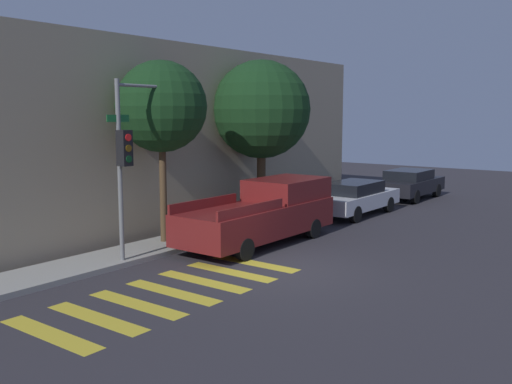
{
  "coord_description": "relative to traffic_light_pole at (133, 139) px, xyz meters",
  "views": [
    {
      "loc": [
        -11.41,
        -8.0,
        3.89
      ],
      "look_at": [
        1.96,
        2.1,
        1.6
      ],
      "focal_mm": 40.0,
      "sensor_mm": 36.0,
      "label": 1
    }
  ],
  "objects": [
    {
      "name": "ground_plane",
      "position": [
        1.61,
        -3.37,
        -3.25
      ],
      "size": [
        60.0,
        60.0,
        0.0
      ],
      "primitive_type": "plane",
      "color": "#2D2B30"
    },
    {
      "name": "sidewalk",
      "position": [
        1.61,
        0.65,
        -3.18
      ],
      "size": [
        26.0,
        1.64,
        0.14
      ],
      "primitive_type": "cube",
      "color": "gray",
      "rests_on": "ground"
    },
    {
      "name": "building_row",
      "position": [
        1.61,
        4.88,
        -0.15
      ],
      "size": [
        26.0,
        6.0,
        6.2
      ],
      "primitive_type": "cube",
      "color": "gray",
      "rests_on": "ground"
    },
    {
      "name": "crosswalk",
      "position": [
        -1.22,
        -2.57,
        -3.25
      ],
      "size": [
        6.52,
        2.6,
        0.0
      ],
      "color": "gold",
      "rests_on": "ground"
    },
    {
      "name": "traffic_light_pole",
      "position": [
        0.0,
        0.0,
        0.0
      ],
      "size": [
        2.11,
        0.56,
        4.77
      ],
      "color": "slate",
      "rests_on": "ground"
    },
    {
      "name": "pickup_truck",
      "position": [
        3.99,
        -1.27,
        -2.33
      ],
      "size": [
        5.68,
        1.99,
        1.86
      ],
      "color": "maroon",
      "rests_on": "ground"
    },
    {
      "name": "sedan_near_corner",
      "position": [
        9.91,
        -1.27,
        -2.55
      ],
      "size": [
        4.6,
        1.75,
        1.31
      ],
      "color": "silver",
      "rests_on": "ground"
    },
    {
      "name": "sedan_middle",
      "position": [
        15.35,
        -1.27,
        -2.53
      ],
      "size": [
        4.31,
        1.86,
        1.35
      ],
      "color": "black",
      "rests_on": "ground"
    },
    {
      "name": "tree_near_corner",
      "position": [
        1.82,
        0.84,
        0.85
      ],
      "size": [
        2.65,
        2.65,
        5.44
      ],
      "color": "#4C3823",
      "rests_on": "ground"
    },
    {
      "name": "tree_midblock",
      "position": [
        6.68,
        0.84,
        0.79
      ],
      "size": [
        3.5,
        3.5,
        5.81
      ],
      "color": "#4C3823",
      "rests_on": "ground"
    }
  ]
}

